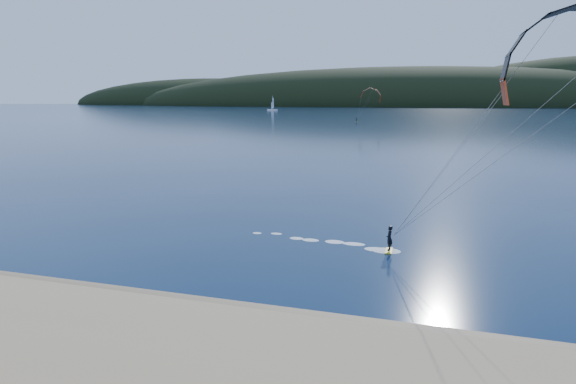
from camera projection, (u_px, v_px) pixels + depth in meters
The scene contains 6 objects.
ground at pixel (176, 358), 19.60m from camera, with size 1800.00×1800.00×0.00m, color #081D3E.
wet_sand at pixel (223, 311), 23.82m from camera, with size 220.00×2.50×0.10m.
headland at pixel (435, 106), 719.67m from camera, with size 1200.00×310.00×140.00m.
kitesurfer_near at pixel (562, 86), 25.58m from camera, with size 23.87×6.53×14.77m.
kitesurfer_far at pixel (370, 99), 212.64m from camera, with size 11.79×6.21×13.44m.
sailboat at pixel (272, 110), 428.98m from camera, with size 9.10×5.80×12.84m.
Camera 1 is at (9.56, -15.94, 10.13)m, focal length 30.80 mm.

